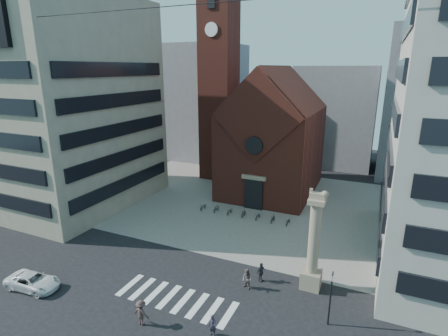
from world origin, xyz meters
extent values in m
plane|color=black|center=(0.00, 0.00, 0.00)|extent=(120.00, 120.00, 0.00)
cube|color=gray|center=(0.00, 19.00, 0.03)|extent=(46.00, 30.00, 0.05)
cube|color=maroon|center=(0.00, 25.00, 6.00)|extent=(12.00, 16.00, 12.00)
cube|color=brown|center=(0.00, 25.40, 12.00)|extent=(12.00, 15.40, 12.00)
cube|color=maroon|center=(0.00, 17.05, 12.00)|extent=(11.76, 0.50, 11.76)
cylinder|color=black|center=(0.00, 16.60, 8.50)|extent=(2.20, 0.30, 2.20)
cube|color=black|center=(0.00, 16.85, 2.00)|extent=(2.40, 0.30, 4.00)
cube|color=gray|center=(0.00, 16.80, 4.30)|extent=(3.20, 0.40, 0.50)
cube|color=maroon|center=(-10.00, 28.00, 15.00)|extent=(5.00, 5.00, 30.00)
cylinder|color=white|center=(-10.00, 25.40, 23.00)|extent=(2.00, 0.20, 2.00)
cube|color=tan|center=(-24.00, 10.00, 13.00)|extent=(18.00, 20.00, 26.00)
cube|color=gray|center=(-20.00, 40.00, 11.00)|extent=(16.00, 14.00, 22.00)
cube|color=gray|center=(6.00, 45.00, 9.00)|extent=(14.00, 12.00, 18.00)
cube|color=gray|center=(22.00, 42.00, 12.00)|extent=(16.00, 14.00, 24.00)
cube|color=gray|center=(10.00, 3.00, 0.75)|extent=(1.60, 1.60, 1.50)
cylinder|color=gray|center=(10.00, 3.00, 4.50)|extent=(0.90, 0.90, 6.00)
cube|color=gray|center=(10.00, 3.00, 7.70)|extent=(1.30, 1.30, 0.40)
cube|color=gray|center=(10.00, 3.00, 8.10)|extent=(1.20, 0.50, 0.55)
sphere|color=gray|center=(10.55, 3.00, 8.35)|extent=(0.56, 0.56, 0.56)
cube|color=gray|center=(9.50, 3.00, 8.50)|extent=(0.25, 0.15, 0.35)
cylinder|color=black|center=(12.00, -1.00, 1.75)|extent=(0.12, 0.12, 3.50)
imported|color=black|center=(12.00, -1.00, 3.90)|extent=(0.13, 0.16, 0.80)
imported|color=white|center=(-11.02, -6.64, 0.64)|extent=(4.81, 2.61, 1.28)
imported|color=#2C2737|center=(4.92, -5.32, 0.79)|extent=(0.59, 0.40, 1.57)
imported|color=#63534F|center=(5.23, 0.55, 0.91)|extent=(1.10, 1.01, 1.82)
imported|color=#24242B|center=(5.92, 2.09, 0.86)|extent=(0.77, 1.09, 1.72)
imported|color=#46312F|center=(-0.17, -6.42, 0.97)|extent=(1.30, 0.81, 1.94)
imported|color=black|center=(-5.80, 13.96, 0.45)|extent=(0.59, 1.53, 0.79)
imported|color=black|center=(-3.94, 13.96, 0.49)|extent=(0.48, 1.48, 0.88)
imported|color=black|center=(-2.09, 13.96, 0.45)|extent=(0.59, 1.53, 0.79)
imported|color=black|center=(-0.23, 13.96, 0.49)|extent=(0.48, 1.48, 0.88)
imported|color=black|center=(1.62, 13.96, 0.45)|extent=(0.59, 1.53, 0.79)
imported|color=black|center=(3.48, 13.96, 0.49)|extent=(0.48, 1.48, 0.88)
imported|color=black|center=(5.34, 13.96, 0.45)|extent=(0.59, 1.53, 0.79)
camera|label=1|loc=(13.76, -23.13, 17.71)|focal=28.00mm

